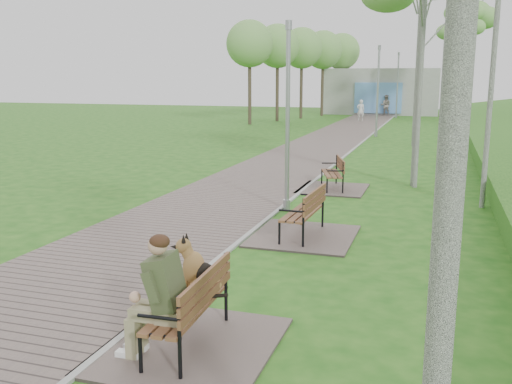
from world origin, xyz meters
TOP-DOWN VIEW (x-y plane):
  - walkway at (-1.75, 21.50)m, footprint 3.50×67.00m
  - kerb at (0.00, 21.50)m, footprint 0.10×67.00m
  - building_north at (-1.50, 50.97)m, footprint 10.00×5.20m
  - bench_main at (0.82, 3.84)m, footprint 2.01×2.24m
  - bench_second at (1.09, 9.12)m, footprint 2.05×2.28m
  - bench_third at (0.76, 14.36)m, footprint 1.90×2.11m
  - lamp_post_second at (0.17, 11.38)m, footprint 0.18×0.18m
  - lamp_post_third at (0.33, 30.23)m, footprint 0.19×0.19m
  - lamp_post_far at (0.25, 46.01)m, footprint 0.20×0.20m
  - pedestrian_near at (-2.04, 41.53)m, footprint 0.67×0.53m
  - pedestrian_far at (-0.80, 48.14)m, footprint 0.87×0.69m
  - birch_far_b at (2.54, 26.33)m, footprint 2.73×2.73m
  - birch_far_c at (4.89, 39.44)m, footprint 2.57×2.57m
  - birch_distant_b at (4.87, 42.05)m, footprint 2.87×2.87m

SIDE VIEW (x-z plane):
  - walkway at x=-1.75m, z-range 0.00..0.04m
  - kerb at x=0.00m, z-range 0.00..0.05m
  - bench_third at x=0.76m, z-range -0.37..0.80m
  - bench_second at x=1.09m, z-range -0.39..0.87m
  - bench_main at x=0.82m, z-range -0.38..1.38m
  - pedestrian_near at x=-2.04m, z-range 0.00..1.60m
  - pedestrian_far at x=-0.80m, z-range 0.00..1.78m
  - building_north at x=-1.50m, z-range -0.01..3.99m
  - lamp_post_second at x=0.17m, z-range -0.15..4.41m
  - lamp_post_third at x=0.33m, z-range -0.16..4.79m
  - lamp_post_far at x=0.25m, z-range -0.17..5.05m
  - birch_far_b at x=2.54m, z-range 2.33..10.52m
  - birch_far_c at x=4.89m, z-range 2.62..11.82m
  - birch_distant_b at x=4.87m, z-range 2.95..13.29m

